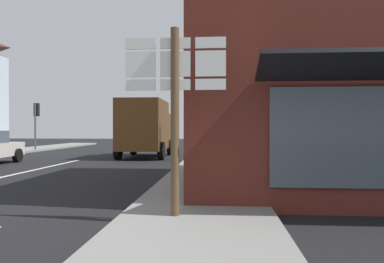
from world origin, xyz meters
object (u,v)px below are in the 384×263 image
Objects in this scene: delivery_truck at (145,127)px; traffic_light_far_left at (36,116)px; traffic_light_far_right at (200,113)px; route_sign_post at (175,101)px; traffic_light_near_right at (192,109)px.

traffic_light_far_left is (-8.52, 4.57, 0.80)m from delivery_truck.
traffic_light_far_right is 11.21m from traffic_light_far_left.
traffic_light_far_right is at bearing 61.26° from delivery_truck.
route_sign_post is at bearing -76.30° from delivery_truck.
route_sign_post is 0.97× the size of traffic_light_far_left.
delivery_truck is 9.70m from traffic_light_far_left.
traffic_light_near_right is 13.01m from traffic_light_far_left.
traffic_light_far_right reaches higher than traffic_light_far_left.
traffic_light_far_right reaches higher than delivery_truck.
traffic_light_far_left is at bearing 149.48° from traffic_light_near_right.
delivery_truck is 5.67m from traffic_light_far_right.
delivery_truck is 13.98m from route_sign_post.
traffic_light_far_right is at bearing 90.00° from traffic_light_near_right.
traffic_light_near_right reaches higher than delivery_truck.
route_sign_post is 21.66m from traffic_light_far_left.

